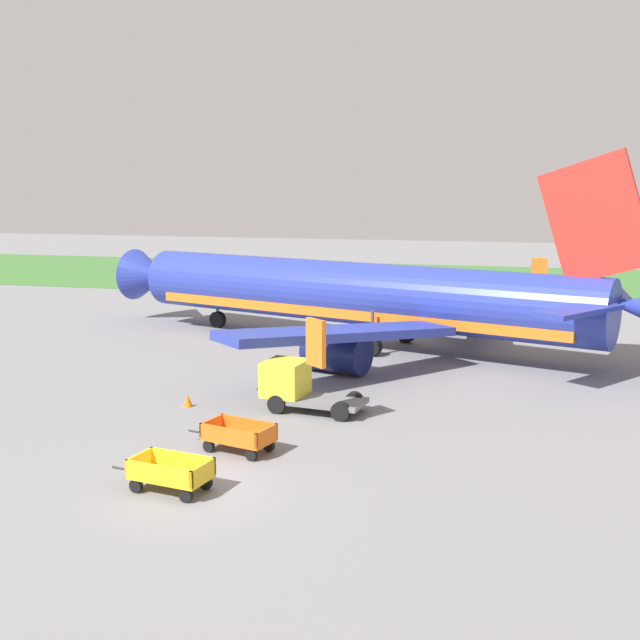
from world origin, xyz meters
TOP-DOWN VIEW (x-y plane):
  - ground_plane at (0.00, 0.00)m, footprint 220.00×220.00m
  - grass_strip at (0.00, 56.80)m, footprint 220.00×28.00m
  - airplane at (1.31, 23.22)m, footprint 36.75×29.87m
  - baggage_cart_nearest at (-0.72, -0.29)m, footprint 3.63×1.83m
  - baggage_cart_second_in_row at (0.13, 3.72)m, footprint 3.62×2.02m
  - service_truck_beside_carts at (0.69, 9.45)m, footprint 4.59×2.49m
  - traffic_cone_near_plane at (1.51, 16.30)m, footprint 0.50×0.50m
  - traffic_cone_mid_apron at (-4.01, 8.69)m, footprint 0.42×0.42m

SIDE VIEW (x-z plane):
  - ground_plane at x=0.00m, z-range 0.00..0.00m
  - grass_strip at x=0.00m, z-range 0.00..0.06m
  - traffic_cone_mid_apron at x=-4.01m, z-range 0.00..0.55m
  - traffic_cone_near_plane at x=1.51m, z-range 0.00..0.66m
  - baggage_cart_nearest at x=-0.72m, z-range 0.07..1.14m
  - baggage_cart_second_in_row at x=0.13m, z-range 0.07..1.14m
  - service_truck_beside_carts at x=0.69m, z-range 0.05..2.15m
  - airplane at x=1.31m, z-range -2.62..8.72m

